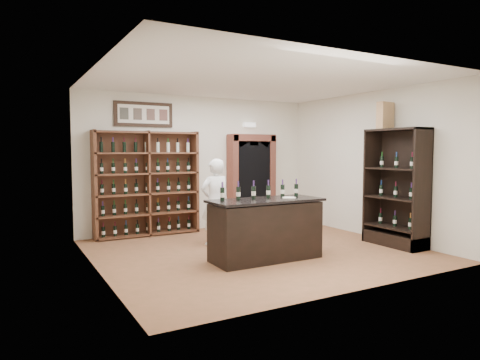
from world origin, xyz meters
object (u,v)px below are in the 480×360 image
wine_shelf (147,183)px  shopkeeper (215,202)px  counter_bottle_0 (222,194)px  wine_crate (385,116)px  tasting_counter (266,230)px  side_cabinet (397,206)px

wine_shelf → shopkeeper: bearing=-60.2°
counter_bottle_0 → wine_crate: 3.68m
tasting_counter → wine_crate: 3.34m
wine_shelf → wine_crate: wine_crate is taller
wine_shelf → side_cabinet: bearing=-40.2°
side_cabinet → wine_crate: size_ratio=4.28×
counter_bottle_0 → wine_crate: wine_crate is taller
side_cabinet → shopkeeper: size_ratio=1.34×
side_cabinet → counter_bottle_0: bearing=172.6°
wine_shelf → counter_bottle_0: size_ratio=7.33×
tasting_counter → counter_bottle_0: size_ratio=6.27×
wine_shelf → tasting_counter: 3.19m
shopkeeper → wine_crate: size_ratio=3.18×
wine_shelf → side_cabinet: 5.02m
wine_shelf → tasting_counter: (1.10, -2.93, -0.61)m
counter_bottle_0 → side_cabinet: size_ratio=0.14×
tasting_counter → counter_bottle_0: (-0.72, 0.15, 0.61)m
tasting_counter → side_cabinet: bearing=-6.3°
counter_bottle_0 → shopkeeper: bearing=69.2°
wine_shelf → shopkeeper: 1.76m
wine_shelf → side_cabinet: (3.82, -3.23, -0.35)m
counter_bottle_0 → wine_shelf: bearing=97.8°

